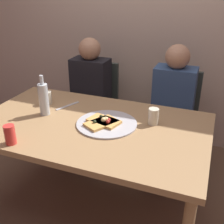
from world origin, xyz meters
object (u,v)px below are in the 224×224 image
at_px(table_knife, 68,106).
at_px(guest_in_beanie, 171,107).
at_px(pizza_slice_extra, 104,121).
at_px(chair_left, 94,101).
at_px(pizza_slice_last, 102,123).
at_px(chair_right, 173,113).
at_px(pizza_tray, 107,124).
at_px(dining_table, 90,133).
at_px(beer_bottle, 44,99).
at_px(tumbler_near, 153,116).
at_px(soda_can, 10,135).
at_px(guest_in_sweater, 87,94).
at_px(tumbler_far, 47,98).

height_order(table_knife, guest_in_beanie, guest_in_beanie).
xyz_separation_m(pizza_slice_extra, chair_left, (-0.47, 0.85, -0.26)).
bearing_deg(guest_in_beanie, chair_left, -10.49).
xyz_separation_m(pizza_slice_last, table_knife, (-0.38, 0.21, -0.02)).
distance_m(pizza_slice_extra, chair_right, 0.95).
bearing_deg(guest_in_beanie, pizza_tray, 65.01).
distance_m(dining_table, beer_bottle, 0.42).
distance_m(pizza_tray, tumbler_near, 0.32).
xyz_separation_m(pizza_tray, table_knife, (-0.40, 0.17, -0.00)).
height_order(tumbler_near, soda_can, soda_can).
bearing_deg(guest_in_beanie, soda_can, 55.81).
relative_size(dining_table, table_knife, 7.33).
xyz_separation_m(soda_can, guest_in_sweater, (-0.05, 1.14, -0.17)).
relative_size(soda_can, table_knife, 0.55).
height_order(tumbler_near, tumbler_far, tumbler_near).
xyz_separation_m(chair_right, guest_in_beanie, (0.00, -0.15, 0.13)).
xyz_separation_m(beer_bottle, guest_in_sweater, (-0.00, 0.71, -0.23)).
relative_size(pizza_tray, beer_bottle, 1.40).
xyz_separation_m(soda_can, guest_in_beanie, (0.77, 1.14, -0.17)).
bearing_deg(pizza_slice_extra, beer_bottle, -178.61).
distance_m(chair_left, chair_right, 0.82).
relative_size(dining_table, guest_in_sweater, 1.38).
bearing_deg(guest_in_sweater, dining_table, 117.35).
bearing_deg(chair_left, tumbler_far, 83.31).
relative_size(chair_left, guest_in_beanie, 0.77).
height_order(soda_can, guest_in_beanie, guest_in_beanie).
distance_m(table_knife, guest_in_sweater, 0.55).
height_order(pizza_slice_extra, guest_in_sweater, guest_in_sweater).
bearing_deg(guest_in_sweater, pizza_slice_extra, 124.04).
bearing_deg(tumbler_far, chair_left, 83.31).
xyz_separation_m(pizza_tray, beer_bottle, (-0.49, -0.01, 0.12)).
bearing_deg(chair_right, guest_in_beanie, 90.00).
height_order(pizza_slice_last, guest_in_beanie, guest_in_beanie).
xyz_separation_m(pizza_tray, chair_right, (0.33, 0.85, -0.24)).
bearing_deg(table_knife, tumbler_near, -71.24).
relative_size(pizza_slice_extra, tumbler_near, 2.18).
height_order(dining_table, pizza_slice_extra, pizza_slice_extra).
height_order(table_knife, chair_left, chair_left).
xyz_separation_m(pizza_slice_last, tumbler_far, (-0.55, 0.19, 0.03)).
relative_size(pizza_slice_last, chair_left, 0.28).
xyz_separation_m(tumbler_near, chair_right, (0.03, 0.73, -0.29)).
relative_size(beer_bottle, chair_right, 0.33).
distance_m(pizza_slice_last, tumbler_near, 0.36).
bearing_deg(pizza_slice_last, guest_in_beanie, 64.49).
xyz_separation_m(beer_bottle, tumbler_near, (0.78, 0.14, -0.07)).
relative_size(dining_table, pizza_tray, 3.86).
bearing_deg(pizza_tray, tumbler_far, 164.63).
height_order(beer_bottle, soda_can, beer_bottle).
xyz_separation_m(pizza_tray, chair_left, (-0.49, 0.85, -0.24)).
bearing_deg(pizza_slice_extra, chair_left, 119.05).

